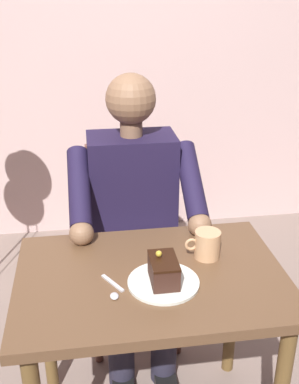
{
  "coord_description": "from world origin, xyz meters",
  "views": [
    {
      "loc": [
        0.2,
        1.27,
        1.58
      ],
      "look_at": [
        -0.01,
        -0.1,
        0.95
      ],
      "focal_mm": 43.9,
      "sensor_mm": 36.0,
      "label": 1
    }
  ],
  "objects_px": {
    "dining_table": "(151,301)",
    "cake_slice": "(164,270)",
    "chair": "(131,234)",
    "coffee_cup": "(207,244)",
    "seated_person": "(135,222)",
    "dessert_spoon": "(114,290)"
  },
  "relations": [
    {
      "from": "chair",
      "to": "dessert_spoon",
      "type": "bearing_deg",
      "value": 79.6
    },
    {
      "from": "dining_table",
      "to": "cake_slice",
      "type": "distance_m",
      "value": 0.17
    },
    {
      "from": "cake_slice",
      "to": "coffee_cup",
      "type": "xyz_separation_m",
      "value": [
        -0.18,
        -0.14,
        -0.0
      ]
    },
    {
      "from": "seated_person",
      "to": "coffee_cup",
      "type": "bearing_deg",
      "value": 118.35
    },
    {
      "from": "seated_person",
      "to": "coffee_cup",
      "type": "height_order",
      "value": "seated_person"
    },
    {
      "from": "coffee_cup",
      "to": "dining_table",
      "type": "bearing_deg",
      "value": 20.84
    },
    {
      "from": "seated_person",
      "to": "dessert_spoon",
      "type": "distance_m",
      "value": 0.55
    },
    {
      "from": "dining_table",
      "to": "dessert_spoon",
      "type": "bearing_deg",
      "value": 29.33
    },
    {
      "from": "cake_slice",
      "to": "dessert_spoon",
      "type": "relative_size",
      "value": 0.95
    },
    {
      "from": "dessert_spoon",
      "to": "coffee_cup",
      "type": "bearing_deg",
      "value": -155.75
    },
    {
      "from": "dining_table",
      "to": "seated_person",
      "type": "height_order",
      "value": "seated_person"
    },
    {
      "from": "chair",
      "to": "seated_person",
      "type": "height_order",
      "value": "seated_person"
    },
    {
      "from": "seated_person",
      "to": "dessert_spoon",
      "type": "bearing_deg",
      "value": 76.35
    },
    {
      "from": "dining_table",
      "to": "coffee_cup",
      "type": "bearing_deg",
      "value": -159.16
    },
    {
      "from": "chair",
      "to": "coffee_cup",
      "type": "relative_size",
      "value": 7.27
    },
    {
      "from": "dining_table",
      "to": "seated_person",
      "type": "bearing_deg",
      "value": -90.0
    },
    {
      "from": "dining_table",
      "to": "cake_slice",
      "type": "bearing_deg",
      "value": 117.66
    },
    {
      "from": "chair",
      "to": "dessert_spoon",
      "type": "height_order",
      "value": "chair"
    },
    {
      "from": "dining_table",
      "to": "chair",
      "type": "relative_size",
      "value": 0.98
    },
    {
      "from": "coffee_cup",
      "to": "seated_person",
      "type": "bearing_deg",
      "value": -61.65
    },
    {
      "from": "dining_table",
      "to": "chair",
      "type": "distance_m",
      "value": 0.64
    },
    {
      "from": "seated_person",
      "to": "coffee_cup",
      "type": "relative_size",
      "value": 10.1
    }
  ]
}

